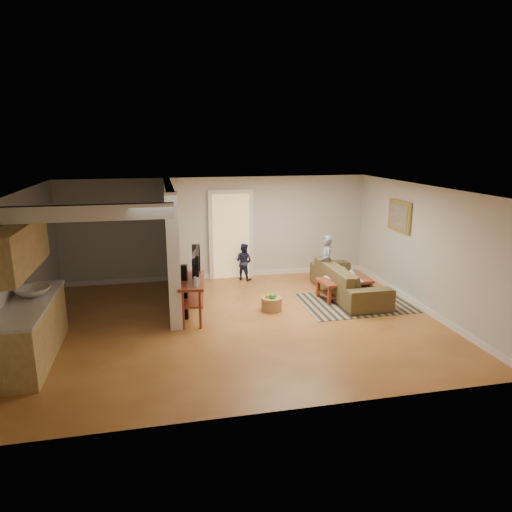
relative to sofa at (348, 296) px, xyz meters
The scene contains 11 objects.
ground 2.78m from the sofa, 159.05° to the right, with size 7.50×7.50×0.00m, color brown.
room_shell 3.98m from the sofa, behind, with size 7.54×6.02×2.52m.
area_rug 0.47m from the sofa, 93.99° to the right, with size 2.29×1.67×0.01m, color black.
sofa is the anchor object (origin of this frame).
coffee_table 0.40m from the sofa, 137.10° to the right, with size 1.19×0.78×0.66m.
tv_console 3.57m from the sofa, behind, with size 0.61×1.29×1.07m.
speaker_left 3.69m from the sofa, behind, with size 0.11×0.11×1.08m, color black.
speaker_right 3.57m from the sofa, 156.70° to the left, with size 0.10×0.10×1.02m, color black.
toy_basket 1.95m from the sofa, 164.72° to the right, with size 0.42×0.42×0.37m.
child 0.62m from the sofa, 125.56° to the left, with size 0.47×0.31×1.29m, color slate.
toddler 2.65m from the sofa, 139.98° to the left, with size 0.44×0.35×0.91m, color #1D1F3D.
Camera 1 is at (-1.40, -7.96, 3.34)m, focal length 32.00 mm.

